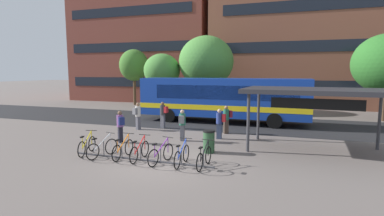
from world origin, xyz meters
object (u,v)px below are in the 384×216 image
(parked_bicycle_silver_1, at_px, (102,148))
(commuter_grey_pack_5, at_px, (138,114))
(parked_bicycle_yellow_0, at_px, (87,146))
(commuter_red_pack_1, at_px, (163,113))
(parked_bicycle_blue_5, at_px, (182,156))
(street_tree_3, at_px, (162,71))
(commuter_navy_pack_3, at_px, (120,124))
(trash_bin, at_px, (209,141))
(street_tree_1, at_px, (134,65))
(commuter_maroon_pack_4, at_px, (227,118))
(commuter_grey_pack_0, at_px, (182,123))
(city_bus, at_px, (222,98))
(street_tree_0, at_px, (206,62))
(transit_shelter, at_px, (316,93))
(commuter_red_pack_2, at_px, (220,122))
(parked_bicycle_red_3, at_px, (140,151))
(parked_bicycle_black_6, at_px, (204,158))
(parked_bicycle_purple_4, at_px, (161,154))
(parked_bicycle_orange_2, at_px, (123,149))

(parked_bicycle_silver_1, distance_m, commuter_grey_pack_5, 6.10)
(parked_bicycle_yellow_0, bearing_deg, commuter_red_pack_1, -19.19)
(parked_bicycle_blue_5, relative_size, street_tree_3, 0.32)
(commuter_navy_pack_3, bearing_deg, commuter_red_pack_1, -55.09)
(trash_bin, xyz_separation_m, street_tree_1, (-12.85, 16.26, 3.86))
(commuter_maroon_pack_4, bearing_deg, commuter_red_pack_1, -36.95)
(parked_bicycle_yellow_0, xyz_separation_m, commuter_grey_pack_0, (3.17, 3.70, 0.58))
(city_bus, distance_m, commuter_grey_pack_5, 6.27)
(commuter_maroon_pack_4, xyz_separation_m, street_tree_1, (-12.81, 11.94, 3.42))
(street_tree_0, bearing_deg, transit_shelter, -55.05)
(commuter_red_pack_2, xyz_separation_m, street_tree_0, (-3.87, 11.20, 3.67))
(parked_bicycle_red_3, distance_m, commuter_maroon_pack_4, 6.82)
(parked_bicycle_red_3, height_order, street_tree_3, street_tree_3)
(commuter_maroon_pack_4, bearing_deg, city_bus, -105.27)
(parked_bicycle_black_6, relative_size, commuter_navy_pack_3, 1.04)
(street_tree_3, bearing_deg, parked_bicycle_red_3, -69.43)
(commuter_red_pack_1, distance_m, street_tree_0, 10.01)
(parked_bicycle_black_6, bearing_deg, commuter_red_pack_1, 37.82)
(parked_bicycle_red_3, distance_m, parked_bicycle_black_6, 2.80)
(parked_bicycle_purple_4, xyz_separation_m, street_tree_1, (-11.44, 18.41, 4.00))
(parked_bicycle_orange_2, relative_size, transit_shelter, 0.26)
(parked_bicycle_yellow_0, distance_m, trash_bin, 5.46)
(parked_bicycle_silver_1, xyz_separation_m, commuter_red_pack_2, (4.07, 4.94, 0.57))
(parked_bicycle_red_3, xyz_separation_m, commuter_red_pack_2, (2.31, 4.85, 0.57))
(parked_bicycle_purple_4, distance_m, street_tree_0, 16.91)
(commuter_grey_pack_0, height_order, commuter_grey_pack_5, commuter_grey_pack_5)
(commuter_navy_pack_3, bearing_deg, street_tree_1, -21.49)
(parked_bicycle_red_3, xyz_separation_m, parked_bicycle_black_6, (2.80, -0.06, 0.00))
(city_bus, distance_m, parked_bicycle_blue_5, 10.28)
(parked_bicycle_silver_1, height_order, parked_bicycle_black_6, same)
(parked_bicycle_yellow_0, xyz_separation_m, commuter_grey_pack_5, (-0.58, 5.72, 0.60))
(street_tree_1, bearing_deg, parked_bicycle_black_6, -54.24)
(transit_shelter, relative_size, trash_bin, 6.46)
(parked_bicycle_orange_2, distance_m, parked_bicycle_purple_4, 1.83)
(city_bus, bearing_deg, parked_bicycle_yellow_0, 69.19)
(parked_bicycle_black_6, bearing_deg, street_tree_1, 38.97)
(parked_bicycle_orange_2, bearing_deg, parked_bicycle_silver_1, 97.08)
(commuter_red_pack_1, distance_m, commuter_navy_pack_3, 4.34)
(parked_bicycle_red_3, distance_m, commuter_red_pack_1, 7.02)
(parked_bicycle_yellow_0, relative_size, trash_bin, 1.64)
(parked_bicycle_orange_2, xyz_separation_m, commuter_red_pack_1, (-1.08, 6.69, 0.61))
(parked_bicycle_yellow_0, relative_size, parked_bicycle_orange_2, 0.98)
(parked_bicycle_orange_2, bearing_deg, city_bus, -12.38)
(parked_bicycle_purple_4, distance_m, commuter_maroon_pack_4, 6.64)
(parked_bicycle_silver_1, relative_size, street_tree_3, 0.31)
(parked_bicycle_orange_2, height_order, commuter_red_pack_2, commuter_red_pack_2)
(street_tree_0, bearing_deg, commuter_grey_pack_0, -80.44)
(parked_bicycle_orange_2, relative_size, commuter_grey_pack_0, 1.03)
(commuter_grey_pack_5, xyz_separation_m, street_tree_1, (-7.18, 12.51, 3.39))
(parked_bicycle_orange_2, relative_size, commuter_maroon_pack_4, 1.03)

